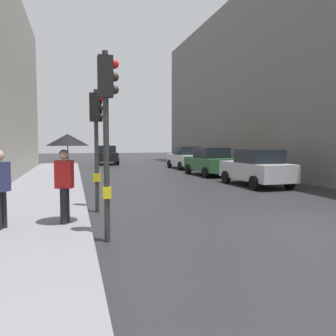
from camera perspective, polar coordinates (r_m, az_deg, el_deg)
ground_plane at (r=9.81m, az=21.85°, el=-8.49°), size 120.00×120.00×0.00m
sidewalk_kerb at (r=13.84m, az=-20.09°, el=-4.45°), size 3.23×40.00×0.16m
building_facade_right at (r=28.69m, az=22.61°, el=12.19°), size 12.00×35.22×12.47m
traffic_light_near_left at (r=7.48m, az=-9.83°, el=8.93°), size 0.43×0.25×3.96m
traffic_light_near_right at (r=10.68m, az=-11.40°, el=6.33°), size 0.44×0.37×3.65m
car_dark_suv at (r=33.80m, az=-9.87°, el=2.10°), size 2.09×4.23×1.76m
car_white_compact at (r=27.71m, az=2.88°, el=1.69°), size 2.14×4.26×1.76m
car_silver_hatchback at (r=17.35m, az=14.11°, el=0.04°), size 2.18×4.28×1.76m
car_green_estate at (r=22.24m, az=6.79°, el=1.04°), size 2.25×4.32×1.76m
pedestrian_with_umbrella at (r=8.72m, az=-16.04°, el=2.30°), size 1.00×1.00×2.14m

